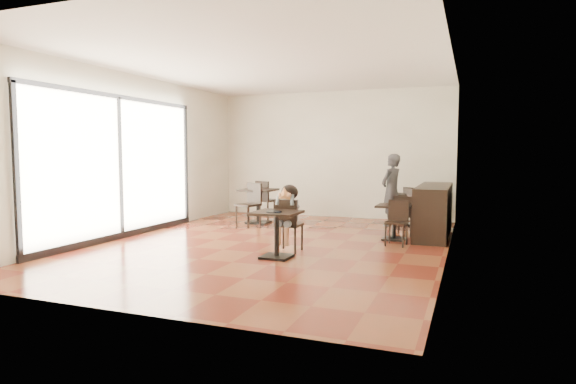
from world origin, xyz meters
The scene contains 23 objects.
floor centered at (0.00, 0.00, 0.00)m, with size 6.00×8.00×0.01m, color brown.
ceiling centered at (0.00, 0.00, 3.20)m, with size 6.00×8.00×0.01m, color silver.
wall_back centered at (0.00, 4.00, 1.60)m, with size 6.00×0.01×3.20m, color silver.
wall_front centered at (0.00, -4.00, 1.60)m, with size 6.00×0.01×3.20m, color silver.
wall_left centered at (-3.00, 0.00, 1.60)m, with size 0.01×8.00×3.20m, color silver.
wall_right centered at (3.00, 0.00, 1.60)m, with size 0.01×8.00×3.20m, color silver.
storefront_window centered at (-2.97, -0.50, 1.40)m, with size 0.04×4.50×2.60m, color white.
child_table centered at (0.51, -1.05, 0.37)m, with size 0.69×0.69×0.73m, color black, non-canonical shape.
child_chair centered at (0.51, -0.50, 0.44)m, with size 0.40×0.40×0.88m, color black, non-canonical shape.
child centered at (0.51, -0.50, 0.56)m, with size 0.40×0.56×1.11m, color slate, non-canonical shape.
plate centered at (0.51, -1.15, 0.74)m, with size 0.25×0.25×0.01m, color black.
pizza_slice centered at (0.51, -0.69, 0.96)m, with size 0.26×0.20×0.06m, color #EDC984, non-canonical shape.
adult_patron centered at (1.66, 2.93, 0.81)m, with size 0.59×0.39×1.62m, color #343439.
cafe_table_mid centered at (1.99, 1.20, 0.33)m, with size 0.63×0.63×0.66m, color black, non-canonical shape.
cafe_table_left centered at (-1.29, 2.23, 0.40)m, with size 0.76×0.76×0.80m, color black, non-canonical shape.
cafe_table_back centered at (1.97, 3.23, 0.35)m, with size 0.67×0.67×0.71m, color black, non-canonical shape.
chair_mid_a centered at (2.11, 1.75, 0.40)m, with size 0.36×0.36×0.80m, color black, non-canonical shape.
chair_mid_b centered at (2.11, 0.65, 0.40)m, with size 0.36×0.36×0.80m, color black, non-canonical shape.
chair_left_a centered at (-1.29, 2.78, 0.48)m, with size 0.43×0.43×0.97m, color black, non-canonical shape.
chair_left_b centered at (-1.29, 1.68, 0.48)m, with size 0.43×0.43×0.97m, color black, non-canonical shape.
chair_back_a centered at (2.11, 3.50, 0.43)m, with size 0.38×0.38×0.85m, color black, non-canonical shape.
chair_back_b centered at (2.11, 2.68, 0.43)m, with size 0.38×0.38×0.85m, color black, non-canonical shape.
service_counter centered at (2.65, 2.00, 0.50)m, with size 0.60×2.40×1.00m, color black.
Camera 1 is at (3.33, -7.93, 1.65)m, focal length 30.00 mm.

